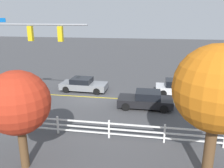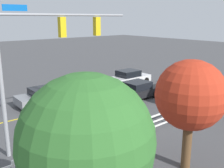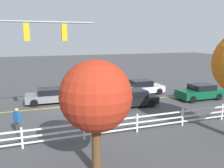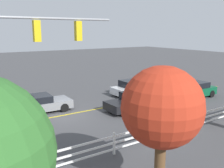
% 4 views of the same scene
% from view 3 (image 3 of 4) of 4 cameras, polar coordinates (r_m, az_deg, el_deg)
% --- Properties ---
extents(ground_plane, '(120.00, 120.00, 0.00)m').
position_cam_3_polar(ground_plane, '(20.32, -10.45, -5.29)').
color(ground_plane, '#444447').
extents(lane_center_stripe, '(28.00, 0.16, 0.01)m').
position_cam_3_polar(lane_center_stripe, '(21.28, 0.26, -4.34)').
color(lane_center_stripe, gold).
rests_on(lane_center_stripe, ground_plane).
extents(signal_assembly, '(7.33, 0.38, 6.96)m').
position_cam_3_polar(signal_assembly, '(14.98, -23.51, 7.33)').
color(signal_assembly, gray).
rests_on(signal_assembly, ground_plane).
extents(car_0, '(4.56, 2.16, 1.30)m').
position_cam_3_polar(car_0, '(21.64, -14.26, -2.72)').
color(car_0, slate).
rests_on(car_0, ground_plane).
extents(car_1, '(4.32, 1.98, 1.39)m').
position_cam_3_polar(car_1, '(19.94, 4.73, -3.47)').
color(car_1, black).
rests_on(car_1, ground_plane).
extents(car_2, '(4.21, 1.97, 1.43)m').
position_cam_3_polar(car_2, '(24.46, 7.23, -0.77)').
color(car_2, silver).
rests_on(car_2, ground_plane).
extents(car_3, '(4.26, 1.97, 1.41)m').
position_cam_3_polar(car_3, '(23.61, 20.30, -1.78)').
color(car_3, '#0C4C2D').
rests_on(car_3, ground_plane).
extents(pedestrian, '(0.45, 0.47, 1.69)m').
position_cam_3_polar(pedestrian, '(14.91, -21.64, -8.17)').
color(pedestrian, '#3F3F42').
rests_on(pedestrian, ground_plane).
extents(white_rail_fence, '(26.10, 0.10, 1.15)m').
position_cam_3_polar(white_rail_fence, '(14.61, 6.00, -9.16)').
color(white_rail_fence, white).
rests_on(white_rail_fence, ground_plane).
extents(tree_2, '(2.93, 2.93, 4.81)m').
position_cam_3_polar(tree_2, '(9.53, -3.89, -3.04)').
color(tree_2, brown).
rests_on(tree_2, ground_plane).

